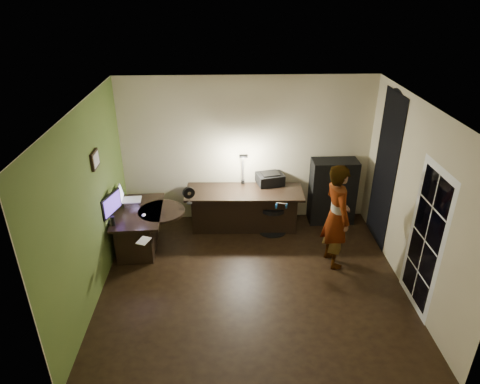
{
  "coord_description": "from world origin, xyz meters",
  "views": [
    {
      "loc": [
        -0.37,
        -5.19,
        4.15
      ],
      "look_at": [
        -0.15,
        1.05,
        1.0
      ],
      "focal_mm": 32.0,
      "sensor_mm": 36.0,
      "label": 1
    }
  ],
  "objects_px": {
    "desk_left": "(140,229)",
    "cabinet": "(332,191)",
    "person": "(337,216)",
    "office_chair": "(273,208)",
    "monitor": "(111,212)",
    "desk_right": "(244,210)"
  },
  "relations": [
    {
      "from": "monitor",
      "to": "desk_right",
      "type": "bearing_deg",
      "value": 38.16
    },
    {
      "from": "person",
      "to": "desk_left",
      "type": "bearing_deg",
      "value": 68.89
    },
    {
      "from": "monitor",
      "to": "office_chair",
      "type": "relative_size",
      "value": 0.55
    },
    {
      "from": "desk_left",
      "to": "desk_right",
      "type": "height_order",
      "value": "desk_right"
    },
    {
      "from": "cabinet",
      "to": "monitor",
      "type": "relative_size",
      "value": 2.35
    },
    {
      "from": "desk_right",
      "to": "person",
      "type": "bearing_deg",
      "value": -36.24
    },
    {
      "from": "desk_left",
      "to": "office_chair",
      "type": "bearing_deg",
      "value": 8.6
    },
    {
      "from": "monitor",
      "to": "desk_left",
      "type": "bearing_deg",
      "value": 56.68
    },
    {
      "from": "desk_left",
      "to": "monitor",
      "type": "distance_m",
      "value": 0.69
    },
    {
      "from": "office_chair",
      "to": "person",
      "type": "bearing_deg",
      "value": -57.76
    },
    {
      "from": "office_chair",
      "to": "person",
      "type": "distance_m",
      "value": 1.37
    },
    {
      "from": "desk_right",
      "to": "desk_left",
      "type": "bearing_deg",
      "value": -161.14
    },
    {
      "from": "monitor",
      "to": "person",
      "type": "xyz_separation_m",
      "value": [
        3.5,
        -0.24,
        -0.02
      ]
    },
    {
      "from": "desk_right",
      "to": "monitor",
      "type": "distance_m",
      "value": 2.33
    },
    {
      "from": "person",
      "to": "cabinet",
      "type": "bearing_deg",
      "value": -22.81
    },
    {
      "from": "desk_right",
      "to": "monitor",
      "type": "height_order",
      "value": "monitor"
    },
    {
      "from": "office_chair",
      "to": "person",
      "type": "xyz_separation_m",
      "value": [
        0.86,
        -0.99,
        0.39
      ]
    },
    {
      "from": "desk_left",
      "to": "cabinet",
      "type": "relative_size",
      "value": 1.01
    },
    {
      "from": "cabinet",
      "to": "person",
      "type": "relative_size",
      "value": 0.72
    },
    {
      "from": "desk_left",
      "to": "cabinet",
      "type": "bearing_deg",
      "value": 10.44
    },
    {
      "from": "office_chair",
      "to": "cabinet",
      "type": "bearing_deg",
      "value": 7.77
    },
    {
      "from": "desk_right",
      "to": "cabinet",
      "type": "xyz_separation_m",
      "value": [
        1.64,
        0.25,
        0.23
      ]
    }
  ]
}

